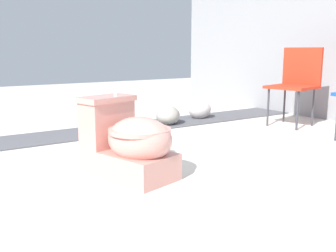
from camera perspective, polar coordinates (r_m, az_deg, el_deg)
The scene contains 6 objects.
ground_plane at distance 2.80m, azimuth -7.84°, elevation -5.88°, with size 14.00×14.00×0.00m, color beige.
gravel_strip at distance 4.03m, azimuth -8.76°, elevation -0.62°, with size 0.56×8.00×0.01m, color #4C4C51.
toilet at distance 2.52m, azimuth -5.62°, elevation -2.50°, with size 0.70×0.52×0.52m.
folding_chair_left at distance 4.47m, azimuth 18.19°, elevation 6.65°, with size 0.51×0.51×0.83m.
boulder_near at distance 4.29m, azimuth 0.00°, elevation 1.54°, with size 0.33×0.26×0.21m, color gray.
boulder_far at distance 4.69m, azimuth 4.63°, elevation 2.39°, with size 0.29×0.23×0.22m, color #B7B2AD.
Camera 1 is at (2.42, -1.16, 0.80)m, focal length 42.00 mm.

